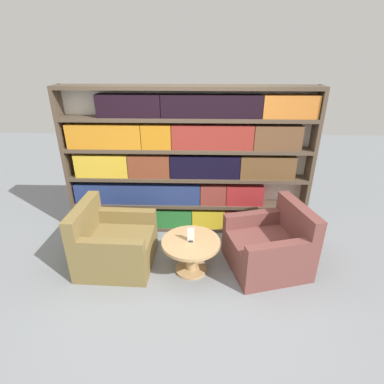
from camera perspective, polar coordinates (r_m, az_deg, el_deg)
ground_plane at (r=3.62m, az=-1.64°, el=-17.69°), size 14.00×14.00×0.00m
bookshelf at (r=4.22m, az=-0.98°, el=5.32°), size 3.42×0.30×2.08m
armchair_left at (r=3.91m, az=-14.74°, el=-9.70°), size 0.90×0.86×0.82m
armchair_right at (r=3.86m, az=14.62°, el=-10.13°), size 1.06×1.03×0.82m
coffee_table at (r=3.66m, az=-0.20°, el=-10.89°), size 0.70×0.70×0.43m
table_sign at (r=3.54m, az=-0.21°, el=-8.28°), size 0.08×0.06×0.18m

